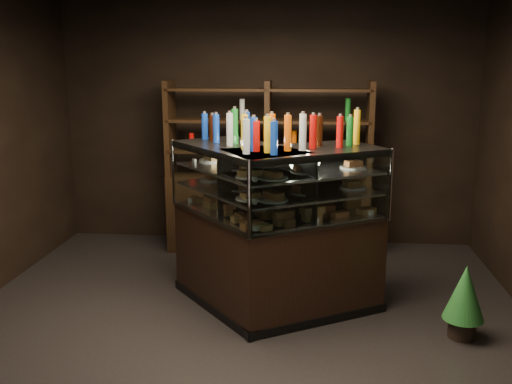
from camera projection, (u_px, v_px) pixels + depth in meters
ground at (242, 328)px, 4.84m from camera, size 5.00×5.00×0.00m
room_shell at (240, 97)px, 4.41m from camera, size 5.02×5.02×3.01m
display_case at (271, 256)px, 5.14m from camera, size 2.03×1.50×1.50m
food_display at (271, 189)px, 4.99m from camera, size 1.64×1.06×0.46m
bottles_top at (272, 131)px, 4.88m from camera, size 1.46×0.93×0.30m
potted_conifer at (465, 291)px, 4.59m from camera, size 0.33×0.33×0.71m
back_shelving at (268, 201)px, 6.69m from camera, size 2.35×0.42×2.00m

